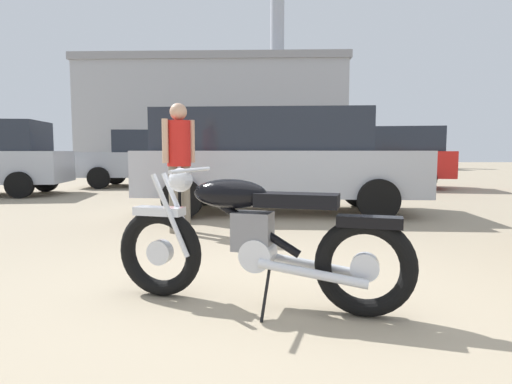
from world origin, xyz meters
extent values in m
plane|color=gray|center=(0.00, 0.00, 0.00)|extent=(80.00, 80.00, 0.00)
torus|color=black|center=(-0.86, 0.13, 0.32)|extent=(0.64, 0.30, 0.64)
cylinder|color=silver|center=(-0.86, 0.13, 0.32)|extent=(0.20, 0.13, 0.18)
torus|color=black|center=(0.51, -0.31, 0.32)|extent=(0.64, 0.30, 0.64)
cylinder|color=silver|center=(0.51, -0.31, 0.32)|extent=(0.20, 0.13, 0.18)
cube|color=silver|center=(-0.86, 0.13, 0.62)|extent=(0.38, 0.23, 0.06)
cube|color=black|center=(0.53, -0.32, 0.61)|extent=(0.42, 0.25, 0.07)
cylinder|color=silver|center=(-0.76, 0.02, 0.60)|extent=(0.28, 0.12, 0.58)
cylinder|color=silver|center=(-0.72, 0.16, 0.60)|extent=(0.28, 0.12, 0.58)
sphere|color=silver|center=(-0.70, 0.08, 0.85)|extent=(0.17, 0.17, 0.17)
cylinder|color=silver|center=(-0.62, 0.05, 0.92)|extent=(0.22, 0.60, 0.03)
cylinder|color=black|center=(-0.24, -0.07, 0.58)|extent=(0.74, 0.29, 0.47)
ellipsoid|color=black|center=(-0.35, -0.04, 0.76)|extent=(0.56, 0.37, 0.20)
cube|color=black|center=(0.09, -0.18, 0.73)|extent=(0.58, 0.36, 0.09)
cube|color=slate|center=(-0.19, -0.09, 0.51)|extent=(0.30, 0.25, 0.26)
cylinder|color=silver|center=(-0.16, -0.10, 0.36)|extent=(0.27, 0.26, 0.22)
cylinder|color=silver|center=(0.18, -0.31, 0.28)|extent=(0.69, 0.27, 0.14)
cylinder|color=silver|center=(0.24, -0.12, 0.28)|extent=(0.69, 0.27, 0.14)
cylinder|color=black|center=(-0.11, -0.29, 0.16)|extent=(0.09, 0.23, 0.33)
cylinder|color=#706656|center=(-1.16, 2.57, 0.43)|extent=(0.12, 0.12, 0.86)
cylinder|color=#706656|center=(-1.02, 2.68, 0.43)|extent=(0.12, 0.12, 0.86)
cylinder|color=red|center=(-1.09, 2.63, 1.15)|extent=(0.30, 0.30, 0.58)
cylinder|color=tan|center=(-1.24, 2.51, 1.18)|extent=(0.08, 0.08, 0.55)
cylinder|color=tan|center=(-0.94, 2.74, 1.18)|extent=(0.08, 0.08, 0.55)
sphere|color=tan|center=(-1.09, 2.63, 1.55)|extent=(0.22, 0.22, 0.22)
cylinder|color=black|center=(1.64, 9.09, 0.32)|extent=(0.67, 0.33, 0.64)
cylinder|color=black|center=(1.97, 10.82, 0.32)|extent=(0.67, 0.33, 0.64)
cylinder|color=black|center=(4.58, 8.52, 0.32)|extent=(0.67, 0.33, 0.64)
cylinder|color=black|center=(4.92, 10.25, 0.32)|extent=(0.67, 0.33, 0.64)
cube|color=red|center=(3.28, 9.67, 0.69)|extent=(4.95, 2.62, 0.74)
cube|color=#232833|center=(3.57, 9.61, 1.40)|extent=(3.74, 2.24, 0.68)
cylinder|color=black|center=(-1.69, 11.10, 0.31)|extent=(0.62, 0.21, 0.62)
cylinder|color=black|center=(-1.66, 9.38, 0.31)|extent=(0.62, 0.21, 0.62)
cylinder|color=black|center=(-4.39, 11.04, 0.31)|extent=(0.62, 0.21, 0.62)
cylinder|color=black|center=(-4.35, 9.32, 0.31)|extent=(0.62, 0.21, 0.62)
cube|color=#ADB2BC|center=(-3.02, 10.21, 0.67)|extent=(4.23, 1.80, 0.72)
cube|color=#232833|center=(-3.02, 10.21, 1.35)|extent=(2.03, 1.60, 0.64)
cylinder|color=black|center=(1.94, 5.23, 0.32)|extent=(0.66, 0.27, 0.64)
cylinder|color=black|center=(1.77, 3.47, 0.32)|extent=(0.66, 0.27, 0.64)
cylinder|color=black|center=(-1.05, 5.51, 0.32)|extent=(0.66, 0.27, 0.64)
cylinder|color=black|center=(-1.22, 3.76, 0.32)|extent=(0.66, 0.27, 0.64)
cube|color=#ADB2BC|center=(0.36, 4.49, 0.69)|extent=(4.85, 2.20, 0.74)
cube|color=#232833|center=(0.06, 4.52, 1.40)|extent=(3.64, 1.93, 0.68)
cylinder|color=black|center=(-5.32, 6.88, 0.30)|extent=(0.61, 0.24, 0.60)
cylinder|color=black|center=(-5.46, 8.52, 0.30)|extent=(0.61, 0.24, 0.60)
cube|color=#9EA0A8|center=(-2.24, 32.40, 3.57)|extent=(19.18, 13.66, 7.13)
cube|color=gray|center=(-2.24, 32.40, 7.38)|extent=(19.49, 13.98, 0.50)
cylinder|color=#9EA0A8|center=(2.36, 32.12, 11.26)|extent=(1.10, 1.10, 8.26)
camera|label=1|loc=(-0.25, -2.96, 1.04)|focal=30.38mm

